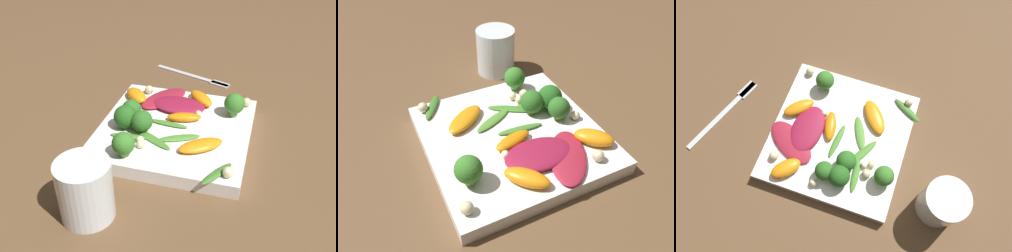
# 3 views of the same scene
# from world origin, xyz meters

# --- Properties ---
(ground_plane) EXTENTS (2.40, 2.40, 0.00)m
(ground_plane) POSITION_xyz_m (0.00, 0.00, 0.00)
(ground_plane) COLOR brown
(plate) EXTENTS (0.27, 0.27, 0.02)m
(plate) POSITION_xyz_m (0.00, 0.00, 0.01)
(plate) COLOR white
(plate) RESTS_ON ground_plane
(drinking_glass) EXTENTS (0.08, 0.08, 0.09)m
(drinking_glass) POSITION_xyz_m (0.07, 0.22, 0.05)
(drinking_glass) COLOR white
(drinking_glass) RESTS_ON ground_plane
(radicchio_leaf_0) EXTENTS (0.10, 0.12, 0.01)m
(radicchio_leaf_0) POSITION_xyz_m (0.05, -0.08, 0.03)
(radicchio_leaf_0) COLOR maroon
(radicchio_leaf_0) RESTS_ON plate
(radicchio_leaf_1) EXTENTS (0.11, 0.07, 0.01)m
(radicchio_leaf_1) POSITION_xyz_m (0.01, -0.06, 0.03)
(radicchio_leaf_1) COLOR maroon
(radicchio_leaf_1) RESTS_ON plate
(orange_segment_0) EXTENTS (0.07, 0.04, 0.01)m
(orange_segment_0) POSITION_xyz_m (-0.01, -0.02, 0.03)
(orange_segment_0) COLOR orange
(orange_segment_0) RESTS_ON plate
(orange_segment_1) EXTENTS (0.06, 0.06, 0.02)m
(orange_segment_1) POSITION_xyz_m (0.10, -0.07, 0.04)
(orange_segment_1) COLOR orange
(orange_segment_1) RESTS_ON plate
(orange_segment_2) EXTENTS (0.07, 0.07, 0.02)m
(orange_segment_2) POSITION_xyz_m (-0.03, -0.10, 0.03)
(orange_segment_2) COLOR orange
(orange_segment_2) RESTS_ON plate
(orange_segment_3) EXTENTS (0.08, 0.07, 0.01)m
(orange_segment_3) POSITION_xyz_m (-0.06, 0.06, 0.03)
(orange_segment_3) COLOR orange
(orange_segment_3) RESTS_ON plate
(broccoli_floret_0) EXTENTS (0.04, 0.04, 0.04)m
(broccoli_floret_0) POSITION_xyz_m (0.05, 0.03, 0.05)
(broccoli_floret_0) COLOR #7A9E51
(broccoli_floret_0) RESTS_ON plate
(broccoli_floret_1) EXTENTS (0.04, 0.04, 0.04)m
(broccoli_floret_1) POSITION_xyz_m (0.08, 0.03, 0.05)
(broccoli_floret_1) COLOR #84AD5B
(broccoli_floret_1) RESTS_ON plate
(broccoli_floret_2) EXTENTS (0.04, 0.04, 0.05)m
(broccoli_floret_2) POSITION_xyz_m (-0.10, -0.06, 0.05)
(broccoli_floret_2) COLOR #7A9E51
(broccoli_floret_2) RESTS_ON plate
(broccoli_floret_3) EXTENTS (0.04, 0.04, 0.04)m
(broccoli_floret_3) POSITION_xyz_m (0.06, 0.11, 0.05)
(broccoli_floret_3) COLOR #84AD5B
(broccoli_floret_3) RESTS_ON plate
(broccoli_floret_4) EXTENTS (0.04, 0.04, 0.04)m
(broccoli_floret_4) POSITION_xyz_m (0.08, 0.00, 0.05)
(broccoli_floret_4) COLOR #84AD5B
(broccoli_floret_4) RESTS_ON plate
(arugula_sprig_0) EXTENTS (0.08, 0.02, 0.01)m
(arugula_sprig_0) POSITION_xyz_m (0.01, -0.00, 0.03)
(arugula_sprig_0) COLOR #47842D
(arugula_sprig_0) RESTS_ON plate
(arugula_sprig_1) EXTENTS (0.08, 0.06, 0.00)m
(arugula_sprig_1) POSITION_xyz_m (0.03, 0.05, 0.03)
(arugula_sprig_1) COLOR #47842D
(arugula_sprig_1) RESTS_ON plate
(arugula_sprig_2) EXTENTS (0.05, 0.07, 0.01)m
(arugula_sprig_2) POSITION_xyz_m (-0.10, 0.11, 0.03)
(arugula_sprig_2) COLOR #3D7528
(arugula_sprig_2) RESTS_ON plate
(arugula_sprig_3) EXTENTS (0.07, 0.05, 0.01)m
(arugula_sprig_3) POSITION_xyz_m (-0.02, 0.04, 0.03)
(arugula_sprig_3) COLOR #518E33
(arugula_sprig_3) RESTS_ON plate
(arugula_sprig_4) EXTENTS (0.07, 0.02, 0.00)m
(arugula_sprig_4) POSITION_xyz_m (0.07, 0.06, 0.03)
(arugula_sprig_4) COLOR #47842D
(arugula_sprig_4) RESTS_ON plate
(macadamia_nut_0) EXTENTS (0.01, 0.01, 0.01)m
(macadamia_nut_0) POSITION_xyz_m (0.04, 0.08, 0.03)
(macadamia_nut_0) COLOR beige
(macadamia_nut_0) RESTS_ON plate
(macadamia_nut_1) EXTENTS (0.01, 0.01, 0.01)m
(macadamia_nut_1) POSITION_xyz_m (0.04, 0.07, 0.03)
(macadamia_nut_1) COLOR beige
(macadamia_nut_1) RESTS_ON plate
(macadamia_nut_2) EXTENTS (0.02, 0.02, 0.02)m
(macadamia_nut_2) POSITION_xyz_m (-0.11, 0.11, 0.03)
(macadamia_nut_2) COLOR beige
(macadamia_nut_2) RESTS_ON plate
(macadamia_nut_3) EXTENTS (0.02, 0.02, 0.02)m
(macadamia_nut_3) POSITION_xyz_m (0.11, -0.01, 0.03)
(macadamia_nut_3) COLOR beige
(macadamia_nut_3) RESTS_ON plate
(macadamia_nut_4) EXTENTS (0.01, 0.01, 0.01)m
(macadamia_nut_4) POSITION_xyz_m (-0.03, -0.04, 0.03)
(macadamia_nut_4) COLOR beige
(macadamia_nut_4) RESTS_ON plate
(macadamia_nut_5) EXTENTS (0.02, 0.02, 0.02)m
(macadamia_nut_5) POSITION_xyz_m (0.06, 0.07, 0.03)
(macadamia_nut_5) COLOR beige
(macadamia_nut_5) RESTS_ON plate
(macadamia_nut_6) EXTENTS (0.02, 0.02, 0.02)m
(macadamia_nut_6) POSITION_xyz_m (0.08, -0.10, 0.03)
(macadamia_nut_6) COLOR beige
(macadamia_nut_6) RESTS_ON plate
(macadamia_nut_7) EXTENTS (0.02, 0.02, 0.02)m
(macadamia_nut_7) POSITION_xyz_m (-0.12, -0.11, 0.03)
(macadamia_nut_7) COLOR beige
(macadamia_nut_7) RESTS_ON plate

